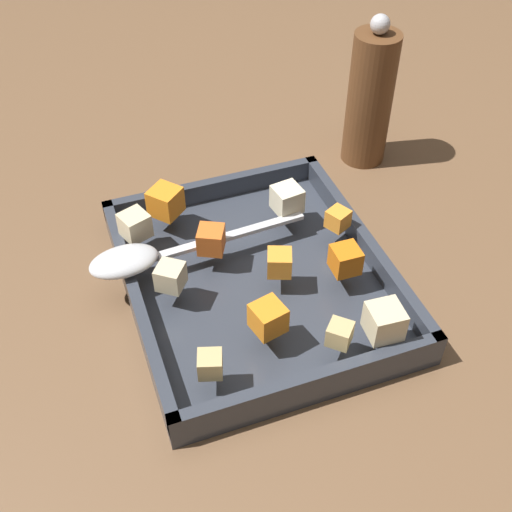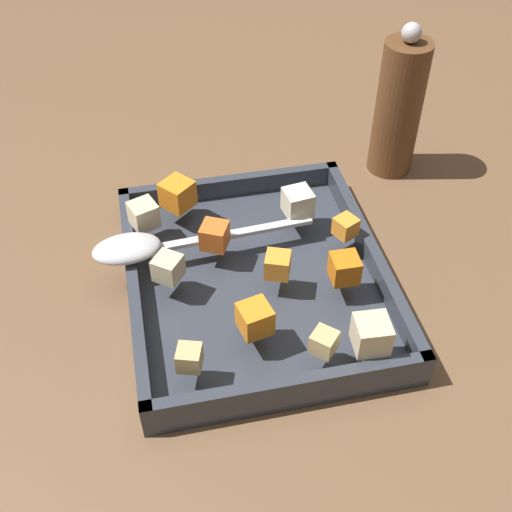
# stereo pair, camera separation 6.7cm
# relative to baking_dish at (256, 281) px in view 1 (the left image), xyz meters

# --- Properties ---
(ground_plane) EXTENTS (4.00, 4.00, 0.00)m
(ground_plane) POSITION_rel_baking_dish_xyz_m (0.01, -0.02, -0.01)
(ground_plane) COLOR brown
(baking_dish) EXTENTS (0.32, 0.27, 0.04)m
(baking_dish) POSITION_rel_baking_dish_xyz_m (0.00, 0.00, 0.00)
(baking_dish) COLOR #333842
(baking_dish) RESTS_ON ground_plane
(carrot_chunk_mid_left) EXTENTS (0.03, 0.03, 0.03)m
(carrot_chunk_mid_left) POSITION_rel_baking_dish_xyz_m (-0.04, -0.08, 0.04)
(carrot_chunk_mid_left) COLOR orange
(carrot_chunk_mid_left) RESTS_ON baking_dish
(carrot_chunk_near_left) EXTENTS (0.04, 0.04, 0.03)m
(carrot_chunk_near_left) POSITION_rel_baking_dish_xyz_m (-0.09, 0.02, 0.04)
(carrot_chunk_near_left) COLOR orange
(carrot_chunk_near_left) RESTS_ON baking_dish
(carrot_chunk_near_spoon) EXTENTS (0.03, 0.03, 0.03)m
(carrot_chunk_near_spoon) POSITION_rel_baking_dish_xyz_m (-0.02, -0.02, 0.04)
(carrot_chunk_near_spoon) COLOR orange
(carrot_chunk_near_spoon) RESTS_ON baking_dish
(carrot_chunk_front_center) EXTENTS (0.04, 0.04, 0.03)m
(carrot_chunk_front_center) POSITION_rel_baking_dish_xyz_m (0.04, 0.04, 0.04)
(carrot_chunk_front_center) COLOR orange
(carrot_chunk_front_center) RESTS_ON baking_dish
(carrot_chunk_corner_nw) EXTENTS (0.03, 0.03, 0.02)m
(carrot_chunk_corner_nw) POSITION_rel_baking_dish_xyz_m (0.02, -0.11, 0.04)
(carrot_chunk_corner_nw) COLOR orange
(carrot_chunk_corner_nw) RESTS_ON baking_dish
(carrot_chunk_rim_edge) EXTENTS (0.05, 0.05, 0.03)m
(carrot_chunk_rim_edge) POSITION_rel_baking_dish_xyz_m (0.11, 0.07, 0.04)
(carrot_chunk_rim_edge) COLOR orange
(carrot_chunk_rim_edge) RESTS_ON baking_dish
(potato_chunk_far_left) EXTENTS (0.04, 0.04, 0.03)m
(potato_chunk_far_left) POSITION_rel_baking_dish_xyz_m (0.09, 0.11, 0.04)
(potato_chunk_far_left) COLOR beige
(potato_chunk_far_left) RESTS_ON baking_dish
(potato_chunk_center) EXTENTS (0.03, 0.03, 0.03)m
(potato_chunk_center) POSITION_rel_baking_dish_xyz_m (-0.13, -0.08, 0.04)
(potato_chunk_center) COLOR beige
(potato_chunk_center) RESTS_ON baking_dish
(potato_chunk_heap_side) EXTENTS (0.04, 0.04, 0.03)m
(potato_chunk_heap_side) POSITION_rel_baking_dish_xyz_m (-0.00, 0.09, 0.04)
(potato_chunk_heap_side) COLOR beige
(potato_chunk_heap_side) RESTS_ON baking_dish
(potato_chunk_near_right) EXTENTS (0.03, 0.03, 0.03)m
(potato_chunk_near_right) POSITION_rel_baking_dish_xyz_m (0.07, -0.06, 0.04)
(potato_chunk_near_right) COLOR beige
(potato_chunk_near_right) RESTS_ON baking_dish
(potato_chunk_corner_ne) EXTENTS (0.03, 0.03, 0.02)m
(potato_chunk_corner_ne) POSITION_rel_baking_dish_xyz_m (-0.12, 0.09, 0.04)
(potato_chunk_corner_ne) COLOR tan
(potato_chunk_corner_ne) RESTS_ON baking_dish
(potato_chunk_far_right) EXTENTS (0.03, 0.03, 0.02)m
(potato_chunk_far_right) POSITION_rel_baking_dish_xyz_m (-0.13, -0.04, 0.04)
(potato_chunk_far_right) COLOR tan
(potato_chunk_far_right) RESTS_ON baking_dish
(serving_spoon) EXTENTS (0.05, 0.25, 0.02)m
(serving_spoon) POSITION_rel_baking_dish_xyz_m (0.04, 0.12, 0.04)
(serving_spoon) COLOR silver
(serving_spoon) RESTS_ON baking_dish
(pepper_mill) EXTENTS (0.06, 0.06, 0.20)m
(pepper_mill) POSITION_rel_baking_dish_xyz_m (0.19, -0.22, 0.08)
(pepper_mill) COLOR brown
(pepper_mill) RESTS_ON ground_plane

